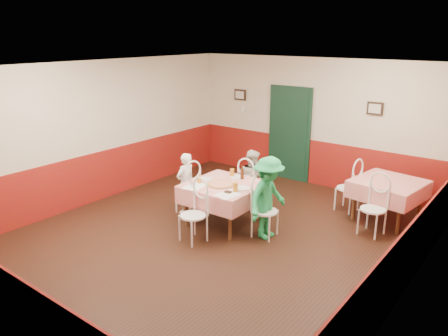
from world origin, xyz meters
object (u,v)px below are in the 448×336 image
Objects in this scene: beer_bottle at (242,173)px; wallet at (228,192)px; chair_right at (265,211)px; chair_far at (250,187)px; main_table at (224,204)px; diner_right at (268,198)px; second_table at (387,201)px; chair_near at (193,216)px; glass_c at (232,173)px; chair_left at (188,190)px; diner_far at (252,180)px; glass_a at (199,180)px; chair_second_b at (373,210)px; glass_b at (235,187)px; diner_left at (186,183)px; pizza at (221,184)px; chair_second_a at (348,188)px.

beer_bottle reaches higher than wallet.
chair_right is 1.00× the size of chair_far.
diner_right is (0.90, 0.02, 0.32)m from main_table.
main_table is at bearing 92.10° from diner_right.
second_table is at bearing 40.75° from main_table.
chair_near is (-2.23, -2.79, 0.08)m from second_table.
glass_c is at bearing 178.66° from beer_bottle.
chair_left is 1.25m from diner_far.
glass_a is 0.11× the size of diner_far.
diner_right reaches higher than chair_left.
chair_near reaches higher than second_table.
chair_second_b is 8.18× the size of wallet.
diner_left reaches higher than glass_b.
chair_left is at bearing 43.36° from chair_far.
chair_far is at bearing 91.15° from main_table.
beer_bottle is at bearing 96.06° from chair_near.
chair_near is 1.00× the size of chair_second_b.
diner_right is at bearing 135.00° from chair_far.
glass_c is at bearing 103.86° from pizza.
second_table is 2.87m from glass_b.
glass_a is 0.87× the size of glass_c.
beer_bottle is (-0.75, 0.40, 0.43)m from chair_right.
wallet is at bearing -120.51° from glass_b.
glass_c is 0.10× the size of diner_right.
chair_left is at bearing 84.64° from chair_right.
diner_far reaches higher than glass_b.
diner_far reaches higher than second_table.
glass_b reaches higher than second_table.
main_table is 0.63m from glass_b.
diner_right is (0.80, -0.39, -0.18)m from beer_bottle.
glass_c is (-0.52, 0.61, -0.00)m from glass_b.
pizza is 0.91m from diner_left.
main_table is 1.36× the size of chair_second_a.
chair_second_a is (2.35, 1.95, 0.00)m from chair_left.
diner_right reaches higher than second_table.
second_table is 1.24× the size of chair_far.
glass_c is at bearing -153.94° from chair_second_b.
diner_far reaches higher than main_table.
chair_second_a reaches higher than pizza.
chair_right is 1.00× the size of chair_second_a.
glass_a is at bearing -148.43° from main_table.
beer_bottle is (0.10, 0.41, 0.50)m from main_table.
glass_b reaches higher than chair_second_b.
diner_right is (0.91, 0.10, -0.08)m from pizza.
diner_right is (-1.35, -1.92, 0.32)m from second_table.
diner_far reaches higher than diner_left.
diner_right reaches higher than beer_bottle.
beer_bottle is at bearing -152.03° from chair_second_b.
second_table is 0.75m from chair_second_b.
chair_right is 7.09× the size of glass_a.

